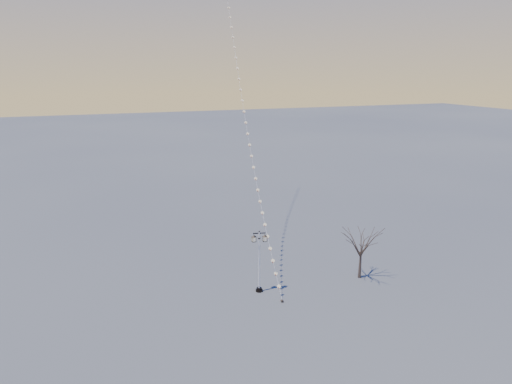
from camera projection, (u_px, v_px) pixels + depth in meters
name	position (u px, v px, depth m)	size (l,w,h in m)	color
ground	(295.00, 302.00, 31.55)	(300.00, 300.00, 0.00)	#505252
street_lamp	(259.00, 258.00, 32.46)	(1.15, 0.60, 4.64)	black
bare_tree	(361.00, 244.00, 34.64)	(2.37, 2.37, 3.94)	#3A2E25
kite_train	(247.00, 102.00, 41.32)	(5.24, 27.70, 25.60)	#2D241B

